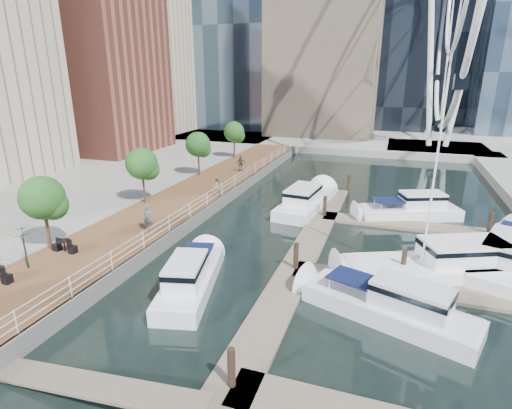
{
  "coord_description": "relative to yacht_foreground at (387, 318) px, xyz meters",
  "views": [
    {
      "loc": [
        7.76,
        -13.05,
        11.16
      ],
      "look_at": [
        -0.41,
        10.66,
        3.0
      ],
      "focal_mm": 28.0,
      "sensor_mm": 36.0,
      "label": 1
    }
  ],
  "objects": [
    {
      "name": "boardwalk",
      "position": [
        -17.32,
        10.33,
        0.5
      ],
      "size": [
        6.0,
        60.0,
        1.0
      ],
      "primitive_type": "cube",
      "color": "brown",
      "rests_on": "ground"
    },
    {
      "name": "yacht_foreground",
      "position": [
        0.0,
        0.0,
        0.0
      ],
      "size": [
        9.25,
        5.27,
        2.15
      ],
      "primitive_type": null,
      "rotation": [
        0.0,
        0.0,
        1.23
      ],
      "color": "silver",
      "rests_on": "ground"
    },
    {
      "name": "moored_yachts",
      "position": [
        1.09,
        5.52,
        0.0
      ],
      "size": [
        22.51,
        35.37,
        11.5
      ],
      "color": "white",
      "rests_on": "ground"
    },
    {
      "name": "pedestrian_far",
      "position": [
        -16.2,
        22.52,
        1.88
      ],
      "size": [
        1.06,
        0.5,
        1.76
      ],
      "primitive_type": "imported",
      "rotation": [
        0.0,
        0.0,
        3.21
      ],
      "color": "#343A41",
      "rests_on": "boardwalk"
    },
    {
      "name": "floating_docks",
      "position": [
        -0.36,
        5.31,
        0.49
      ],
      "size": [
        16.0,
        34.0,
        2.6
      ],
      "color": "#6D6051",
      "rests_on": "ground"
    },
    {
      "name": "railing",
      "position": [
        -14.42,
        10.33,
        1.52
      ],
      "size": [
        0.1,
        60.0,
        1.05
      ],
      "primitive_type": null,
      "color": "white",
      "rests_on": "boardwalk"
    },
    {
      "name": "pier",
      "position": [
        5.68,
        47.33,
        0.5
      ],
      "size": [
        14.0,
        12.0,
        1.0
      ],
      "primitive_type": "cube",
      "color": "gray",
      "rests_on": "ground"
    },
    {
      "name": "pedestrian_mid",
      "position": [
        -14.82,
        12.98,
        1.87
      ],
      "size": [
        0.96,
        1.05,
        1.75
      ],
      "primitive_type": "imported",
      "rotation": [
        0.0,
        0.0,
        -2.0
      ],
      "color": "gray",
      "rests_on": "boardwalk"
    },
    {
      "name": "street_trees",
      "position": [
        -19.72,
        9.33,
        4.29
      ],
      "size": [
        2.6,
        42.6,
        4.6
      ],
      "color": "#3F2B1C",
      "rests_on": "ground"
    },
    {
      "name": "pedestrian_near",
      "position": [
        -15.77,
        3.93,
        1.91
      ],
      "size": [
        0.77,
        0.64,
        1.83
      ],
      "primitive_type": "imported",
      "rotation": [
        0.0,
        0.0,
        0.34
      ],
      "color": "#4E5668",
      "rests_on": "boardwalk"
    },
    {
      "name": "midrise_condos",
      "position": [
        -41.89,
        22.15,
        13.42
      ],
      "size": [
        19.0,
        67.0,
        28.0
      ],
      "color": "#BCAD8E",
      "rests_on": "ground"
    },
    {
      "name": "ground",
      "position": [
        -8.32,
        -4.67,
        0.0
      ],
      "size": [
        520.0,
        520.0,
        0.0
      ],
      "primitive_type": "plane",
      "color": "black",
      "rests_on": "ground"
    },
    {
      "name": "seawall",
      "position": [
        -14.32,
        10.33,
        0.5
      ],
      "size": [
        0.25,
        60.0,
        1.0
      ],
      "primitive_type": "cube",
      "color": "#595954",
      "rests_on": "ground"
    },
    {
      "name": "land_far",
      "position": [
        -8.32,
        97.33,
        0.5
      ],
      "size": [
        200.0,
        114.0,
        1.0
      ],
      "primitive_type": "cube",
      "color": "gray",
      "rests_on": "ground"
    }
  ]
}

